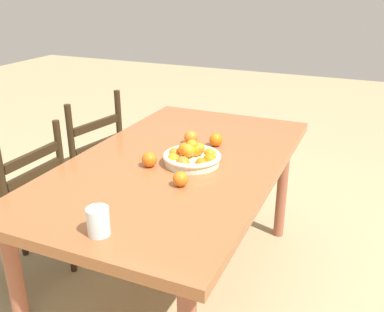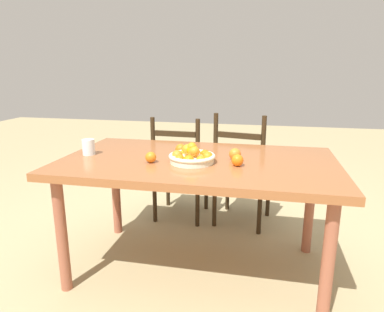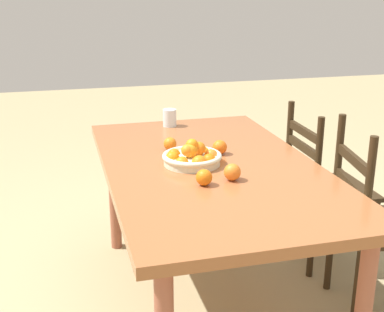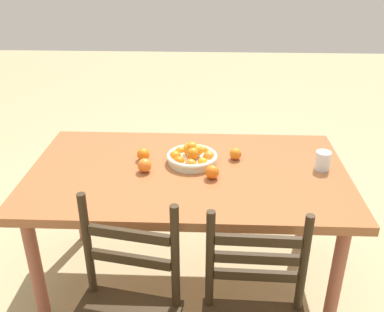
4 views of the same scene
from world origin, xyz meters
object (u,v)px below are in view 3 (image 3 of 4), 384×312
(chair_near_window, at_px, (323,188))
(orange_loose_0, at_px, (204,177))
(orange_loose_3, at_px, (232,172))
(fruit_bowl, at_px, (192,156))
(dining_table, at_px, (211,179))
(orange_loose_1, at_px, (170,144))
(drinking_glass, at_px, (170,118))
(orange_loose_2, at_px, (220,147))
(chair_by_cabinet, at_px, (377,226))

(chair_near_window, bearing_deg, orange_loose_0, 124.22)
(orange_loose_3, bearing_deg, fruit_bowl, -155.29)
(dining_table, distance_m, fruit_bowl, 0.14)
(dining_table, height_order, orange_loose_1, orange_loose_1)
(fruit_bowl, height_order, drinking_glass, fruit_bowl)
(orange_loose_2, xyz_separation_m, orange_loose_3, (0.35, -0.06, 0.00))
(chair_near_window, relative_size, orange_loose_2, 12.81)
(chair_by_cabinet, xyz_separation_m, orange_loose_0, (0.02, -0.87, 0.34))
(chair_near_window, distance_m, orange_loose_1, 0.97)
(fruit_bowl, bearing_deg, dining_table, 77.49)
(chair_near_window, distance_m, drinking_glass, 0.97)
(fruit_bowl, bearing_deg, chair_near_window, 108.64)
(fruit_bowl, relative_size, orange_loose_1, 4.23)
(orange_loose_1, distance_m, orange_loose_3, 0.51)
(chair_by_cabinet, bearing_deg, orange_loose_1, 72.13)
(drinking_glass, bearing_deg, orange_loose_2, 11.90)
(orange_loose_0, xyz_separation_m, orange_loose_2, (-0.38, 0.19, 0.00))
(chair_by_cabinet, relative_size, fruit_bowl, 3.46)
(orange_loose_0, bearing_deg, orange_loose_3, 100.95)
(orange_loose_1, height_order, drinking_glass, drinking_glass)
(orange_loose_2, height_order, orange_loose_3, orange_loose_3)
(orange_loose_1, bearing_deg, drinking_glass, 167.76)
(fruit_bowl, xyz_separation_m, drinking_glass, (-0.69, 0.05, 0.01))
(chair_by_cabinet, bearing_deg, drinking_glass, 51.05)
(chair_by_cabinet, xyz_separation_m, orange_loose_1, (-0.49, -0.90, 0.34))
(chair_near_window, distance_m, orange_loose_0, 1.09)
(orange_loose_0, bearing_deg, dining_table, 157.27)
(dining_table, distance_m, chair_by_cabinet, 0.83)
(chair_near_window, xyz_separation_m, drinking_glass, (-0.40, -0.81, 0.37))
(dining_table, relative_size, orange_loose_0, 24.28)
(dining_table, bearing_deg, orange_loose_3, 6.92)
(orange_loose_2, bearing_deg, orange_loose_3, -9.12)
(fruit_bowl, bearing_deg, orange_loose_0, -4.26)
(orange_loose_1, distance_m, drinking_glass, 0.46)
(fruit_bowl, bearing_deg, orange_loose_2, 123.16)
(orange_loose_0, bearing_deg, chair_by_cabinet, 91.29)
(drinking_glass, bearing_deg, chair_near_window, 63.35)
(dining_table, relative_size, orange_loose_3, 22.90)
(orange_loose_1, bearing_deg, dining_table, 27.94)
(chair_by_cabinet, height_order, fruit_bowl, chair_by_cabinet)
(orange_loose_1, xyz_separation_m, drinking_glass, (-0.45, 0.10, 0.02))
(orange_loose_2, bearing_deg, chair_near_window, 104.53)
(chair_by_cabinet, bearing_deg, orange_loose_0, 101.88)
(dining_table, bearing_deg, orange_loose_0, -22.73)
(chair_near_window, height_order, chair_by_cabinet, chair_by_cabinet)
(dining_table, bearing_deg, chair_near_window, 111.75)
(chair_by_cabinet, height_order, orange_loose_3, chair_by_cabinet)
(chair_by_cabinet, height_order, orange_loose_0, chair_by_cabinet)
(drinking_glass, bearing_deg, orange_loose_0, -3.94)
(dining_table, relative_size, orange_loose_2, 23.48)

